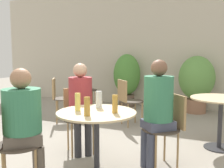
{
  "coord_description": "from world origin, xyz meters",
  "views": [
    {
      "loc": [
        1.46,
        -2.38,
        1.32
      ],
      "look_at": [
        0.21,
        0.41,
        0.97
      ],
      "focal_mm": 42.0,
      "sensor_mm": 36.0,
      "label": 1
    }
  ],
  "objects_px": {
    "seated_person_2": "(24,119)",
    "beer_glass_3": "(78,102)",
    "bistro_chair_3": "(84,87)",
    "seated_person_1": "(81,100)",
    "bistro_chair_2": "(8,139)",
    "beer_glass_1": "(115,104)",
    "cafe_table_far": "(221,109)",
    "bistro_chair_0": "(168,123)",
    "cafe_table_near": "(97,126)",
    "bistro_chair_1": "(79,113)",
    "potted_plant_0": "(127,77)",
    "bistro_chair_5": "(127,98)",
    "beer_glass_0": "(87,106)",
    "bistro_chair_4": "(59,95)",
    "seated_person_0": "(157,105)",
    "potted_plant_1": "(197,80)",
    "beer_glass_2": "(99,99)"
  },
  "relations": [
    {
      "from": "seated_person_2",
      "to": "beer_glass_3",
      "type": "distance_m",
      "value": 0.56
    },
    {
      "from": "bistro_chair_3",
      "to": "seated_person_1",
      "type": "distance_m",
      "value": 2.93
    },
    {
      "from": "bistro_chair_2",
      "to": "beer_glass_1",
      "type": "relative_size",
      "value": 4.53
    },
    {
      "from": "cafe_table_far",
      "to": "bistro_chair_0",
      "type": "relative_size",
      "value": 0.96
    },
    {
      "from": "cafe_table_near",
      "to": "bistro_chair_1",
      "type": "distance_m",
      "value": 0.87
    },
    {
      "from": "cafe_table_near",
      "to": "potted_plant_0",
      "type": "distance_m",
      "value": 3.89
    },
    {
      "from": "bistro_chair_5",
      "to": "beer_glass_0",
      "type": "distance_m",
      "value": 2.32
    },
    {
      "from": "bistro_chair_4",
      "to": "bistro_chair_1",
      "type": "bearing_deg",
      "value": -166.5
    },
    {
      "from": "cafe_table_near",
      "to": "bistro_chair_0",
      "type": "xyz_separation_m",
      "value": [
        0.63,
        0.6,
        -0.05
      ]
    },
    {
      "from": "seated_person_0",
      "to": "potted_plant_1",
      "type": "height_order",
      "value": "potted_plant_1"
    },
    {
      "from": "cafe_table_far",
      "to": "beer_glass_3",
      "type": "xyz_separation_m",
      "value": [
        -1.37,
        -1.53,
        0.25
      ]
    },
    {
      "from": "seated_person_0",
      "to": "potted_plant_1",
      "type": "xyz_separation_m",
      "value": [
        0.08,
        3.22,
        -0.01
      ]
    },
    {
      "from": "bistro_chair_4",
      "to": "beer_glass_1",
      "type": "relative_size",
      "value": 4.53
    },
    {
      "from": "seated_person_1",
      "to": "potted_plant_1",
      "type": "distance_m",
      "value": 3.38
    },
    {
      "from": "cafe_table_far",
      "to": "bistro_chair_1",
      "type": "distance_m",
      "value": 1.97
    },
    {
      "from": "cafe_table_far",
      "to": "potted_plant_1",
      "type": "xyz_separation_m",
      "value": [
        -0.57,
        2.23,
        0.17
      ]
    },
    {
      "from": "beer_glass_0",
      "to": "potted_plant_1",
      "type": "xyz_separation_m",
      "value": [
        0.59,
        3.92,
        -0.08
      ]
    },
    {
      "from": "seated_person_2",
      "to": "bistro_chair_5",
      "type": "bearing_deg",
      "value": -45.89
    },
    {
      "from": "bistro_chair_3",
      "to": "bistro_chair_5",
      "type": "xyz_separation_m",
      "value": [
        1.5,
        -1.02,
        0.0
      ]
    },
    {
      "from": "seated_person_1",
      "to": "potted_plant_1",
      "type": "height_order",
      "value": "potted_plant_1"
    },
    {
      "from": "beer_glass_2",
      "to": "potted_plant_1",
      "type": "distance_m",
      "value": 3.59
    },
    {
      "from": "cafe_table_near",
      "to": "cafe_table_far",
      "type": "xyz_separation_m",
      "value": [
        1.17,
        1.49,
        -0.0
      ]
    },
    {
      "from": "bistro_chair_4",
      "to": "bistro_chair_5",
      "type": "distance_m",
      "value": 1.34
    },
    {
      "from": "bistro_chair_3",
      "to": "bistro_chair_4",
      "type": "bearing_deg",
      "value": 146.33
    },
    {
      "from": "bistro_chair_1",
      "to": "bistro_chair_0",
      "type": "bearing_deg",
      "value": -45.0
    },
    {
      "from": "bistro_chair_2",
      "to": "bistro_chair_4",
      "type": "relative_size",
      "value": 1.0
    },
    {
      "from": "seated_person_0",
      "to": "bistro_chair_3",
      "type": "bearing_deg",
      "value": 179.74
    },
    {
      "from": "bistro_chair_2",
      "to": "potted_plant_1",
      "type": "distance_m",
      "value": 4.49
    },
    {
      "from": "seated_person_2",
      "to": "beer_glass_2",
      "type": "bearing_deg",
      "value": -76.97
    },
    {
      "from": "bistro_chair_3",
      "to": "seated_person_0",
      "type": "relative_size",
      "value": 0.68
    },
    {
      "from": "cafe_table_far",
      "to": "bistro_chair_3",
      "type": "relative_size",
      "value": 0.96
    },
    {
      "from": "cafe_table_far",
      "to": "bistro_chair_0",
      "type": "bearing_deg",
      "value": -121.6
    },
    {
      "from": "bistro_chair_3",
      "to": "seated_person_2",
      "type": "height_order",
      "value": "seated_person_2"
    },
    {
      "from": "bistro_chair_4",
      "to": "potted_plant_1",
      "type": "height_order",
      "value": "potted_plant_1"
    },
    {
      "from": "beer_glass_0",
      "to": "beer_glass_2",
      "type": "relative_size",
      "value": 1.0
    },
    {
      "from": "seated_person_0",
      "to": "seated_person_2",
      "type": "distance_m",
      "value": 1.44
    },
    {
      "from": "beer_glass_3",
      "to": "potted_plant_0",
      "type": "xyz_separation_m",
      "value": [
        -0.89,
        3.78,
        -0.06
      ]
    },
    {
      "from": "bistro_chair_1",
      "to": "bistro_chair_5",
      "type": "xyz_separation_m",
      "value": [
        0.17,
        1.43,
        0.0
      ]
    },
    {
      "from": "cafe_table_near",
      "to": "beer_glass_1",
      "type": "bearing_deg",
      "value": 5.6
    },
    {
      "from": "seated_person_2",
      "to": "beer_glass_3",
      "type": "bearing_deg",
      "value": -79.3
    },
    {
      "from": "beer_glass_3",
      "to": "bistro_chair_3",
      "type": "bearing_deg",
      "value": 119.03
    },
    {
      "from": "cafe_table_far",
      "to": "bistro_chair_4",
      "type": "xyz_separation_m",
      "value": [
        -2.91,
        0.3,
        -0.04
      ]
    },
    {
      "from": "cafe_table_near",
      "to": "bistro_chair_5",
      "type": "xyz_separation_m",
      "value": [
        -0.43,
        2.05,
        -0.05
      ]
    },
    {
      "from": "cafe_table_near",
      "to": "bistro_chair_2",
      "type": "height_order",
      "value": "bistro_chair_2"
    },
    {
      "from": "cafe_table_far",
      "to": "bistro_chair_5",
      "type": "xyz_separation_m",
      "value": [
        -1.6,
        0.57,
        -0.04
      ]
    },
    {
      "from": "seated_person_1",
      "to": "potted_plant_0",
      "type": "xyz_separation_m",
      "value": [
        -0.58,
        3.21,
        0.03
      ]
    },
    {
      "from": "potted_plant_1",
      "to": "potted_plant_0",
      "type": "bearing_deg",
      "value": 179.49
    },
    {
      "from": "cafe_table_near",
      "to": "bistro_chair_5",
      "type": "relative_size",
      "value": 0.98
    },
    {
      "from": "beer_glass_3",
      "to": "bistro_chair_5",
      "type": "bearing_deg",
      "value": 96.31
    },
    {
      "from": "cafe_table_far",
      "to": "bistro_chair_2",
      "type": "relative_size",
      "value": 0.96
    }
  ]
}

